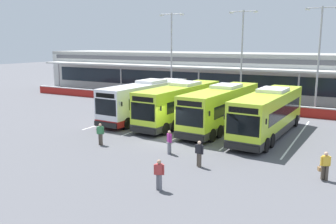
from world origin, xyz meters
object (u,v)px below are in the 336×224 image
pedestrian_child (199,153)px  lamp_post_west (171,52)px  coach_bus_leftmost (146,101)px  pedestrian_approaching_bus (169,141)px  pedestrian_in_dark_coat (100,133)px  lamp_post_east (319,54)px  coach_bus_right_centre (268,114)px  pedestrian_near_bin (159,174)px  lamp_post_centre (242,53)px  coach_bus_left_centre (180,104)px  coach_bus_centre (222,108)px  pedestrian_with_handbag (325,165)px

pedestrian_child → lamp_post_west: lamp_post_west is taller
coach_bus_leftmost → pedestrian_child: size_ratio=7.57×
coach_bus_leftmost → pedestrian_approaching_bus: coach_bus_leftmost is taller
pedestrian_in_dark_coat → lamp_post_east: 23.74m
pedestrian_approaching_bus → coach_bus_right_centre: bearing=60.0°
pedestrian_in_dark_coat → lamp_post_east: size_ratio=0.15×
pedestrian_child → pedestrian_approaching_bus: size_ratio=1.00×
pedestrian_near_bin → lamp_post_east: 25.55m
lamp_post_centre → lamp_post_east: same height
pedestrian_child → pedestrian_near_bin: bearing=-95.0°
pedestrian_near_bin → lamp_post_west: bearing=116.9°
pedestrian_near_bin → lamp_post_east: bearing=79.6°
coach_bus_left_centre → pedestrian_approaching_bus: (3.67, -8.90, -0.91)m
coach_bus_right_centre → pedestrian_approaching_bus: (-4.69, -8.11, -0.91)m
coach_bus_centre → lamp_post_centre: 11.64m
coach_bus_left_centre → lamp_post_west: 12.79m
pedestrian_in_dark_coat → coach_bus_right_centre: bearing=40.4°
coach_bus_right_centre → lamp_post_centre: size_ratio=1.11×
coach_bus_left_centre → lamp_post_east: size_ratio=1.11×
pedestrian_child → lamp_post_centre: lamp_post_centre is taller
coach_bus_left_centre → lamp_post_west: lamp_post_west is taller
pedestrian_in_dark_coat → pedestrian_approaching_bus: same height
pedestrian_approaching_bus → coach_bus_left_centre: bearing=112.4°
pedestrian_near_bin → pedestrian_approaching_bus: bearing=113.6°
coach_bus_leftmost → pedestrian_approaching_bus: bearing=-50.4°
pedestrian_child → pedestrian_in_dark_coat: bearing=174.0°
pedestrian_with_handbag → pedestrian_near_bin: 9.12m
pedestrian_child → lamp_post_centre: 21.91m
pedestrian_near_bin → coach_bus_right_centre: bearing=80.8°
pedestrian_in_dark_coat → pedestrian_with_handbag: bearing=1.6°
pedestrian_child → lamp_post_west: size_ratio=0.15×
coach_bus_leftmost → lamp_post_west: (-2.49, 9.94, 4.50)m
lamp_post_west → lamp_post_east: (17.00, -0.11, 0.00)m
coach_bus_leftmost → pedestrian_child: 14.80m
pedestrian_with_handbag → pedestrian_approaching_bus: bearing=179.2°
pedestrian_near_bin → coach_bus_left_centre: bearing=112.9°
coach_bus_left_centre → pedestrian_child: bearing=-57.8°
pedestrian_with_handbag → pedestrian_approaching_bus: size_ratio=1.00×
coach_bus_right_centre → coach_bus_leftmost: bearing=175.4°
pedestrian_child → pedestrian_approaching_bus: bearing=153.3°
pedestrian_approaching_bus → lamp_post_east: (6.97, 18.93, 5.42)m
coach_bus_leftmost → pedestrian_near_bin: coach_bus_leftmost is taller
coach_bus_leftmost → pedestrian_child: coach_bus_leftmost is taller
coach_bus_leftmost → coach_bus_centre: size_ratio=1.00×
lamp_post_centre → coach_bus_left_centre: bearing=-103.2°
lamp_post_east → pedestrian_in_dark_coat: bearing=-122.6°
coach_bus_left_centre → coach_bus_centre: bearing=-1.3°
coach_bus_left_centre → pedestrian_child: size_ratio=7.57×
pedestrian_with_handbag → pedestrian_approaching_bus: (-9.73, 0.14, 0.02)m
lamp_post_west → coach_bus_leftmost: bearing=-75.9°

